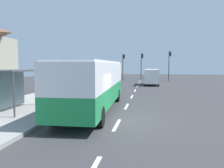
{
  "coord_description": "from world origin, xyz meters",
  "views": [
    {
      "loc": [
        1.78,
        -11.78,
        2.98
      ],
      "look_at": [
        -1.0,
        5.16,
        1.5
      ],
      "focal_mm": 36.02,
      "sensor_mm": 36.0,
      "label": 1
    }
  ],
  "objects": [
    {
      "name": "white_van",
      "position": [
        2.2,
        21.57,
        1.34
      ],
      "size": [
        2.04,
        5.2,
        2.3
      ],
      "color": "white",
      "rests_on": "ground"
    },
    {
      "name": "sedan_near",
      "position": [
        2.3,
        39.96,
        0.79
      ],
      "size": [
        2.03,
        4.49,
        1.52
      ],
      "color": "black",
      "rests_on": "ground"
    },
    {
      "name": "lane_stripe_seg_2",
      "position": [
        0.25,
        4.0,
        0.01
      ],
      "size": [
        0.16,
        2.2,
        0.01
      ],
      "primitive_type": "cube",
      "color": "silver",
      "rests_on": "ground"
    },
    {
      "name": "lane_stripe_seg_3",
      "position": [
        0.25,
        9.0,
        0.01
      ],
      "size": [
        0.16,
        2.2,
        0.01
      ],
      "primitive_type": "cube",
      "color": "silver",
      "rests_on": "ground"
    },
    {
      "name": "bus",
      "position": [
        -1.71,
        2.18,
        1.84
      ],
      "size": [
        2.84,
        11.08,
        3.21
      ],
      "color": "#1E8C47",
      "rests_on": "ground"
    },
    {
      "name": "lane_stripe_seg_1",
      "position": [
        0.25,
        -1.0,
        0.01
      ],
      "size": [
        0.16,
        2.2,
        0.01
      ],
      "primitive_type": "cube",
      "color": "silver",
      "rests_on": "ground"
    },
    {
      "name": "lane_stripe_seg_4",
      "position": [
        0.25,
        14.0,
        0.01
      ],
      "size": [
        0.16,
        2.2,
        0.01
      ],
      "primitive_type": "cube",
      "color": "silver",
      "rests_on": "ground"
    },
    {
      "name": "traffic_light_median",
      "position": [
        0.4,
        32.3,
        3.43
      ],
      "size": [
        0.49,
        0.28,
        5.18
      ],
      "color": "#2D2D2D",
      "rests_on": "ground"
    },
    {
      "name": "traffic_light_far_side",
      "position": [
        -3.1,
        31.5,
        3.35
      ],
      "size": [
        0.49,
        0.28,
        5.04
      ],
      "color": "#2D2D2D",
      "rests_on": "ground"
    },
    {
      "name": "ground_plane",
      "position": [
        0.0,
        14.0,
        -0.02
      ],
      "size": [
        56.0,
        92.0,
        0.04
      ],
      "primitive_type": "cube",
      "color": "#38383A"
    },
    {
      "name": "sidewalk_platform",
      "position": [
        -6.4,
        2.0,
        0.09
      ],
      "size": [
        6.2,
        30.0,
        0.18
      ],
      "primitive_type": "cube",
      "color": "#999993",
      "rests_on": "ground"
    },
    {
      "name": "lane_stripe_seg_7",
      "position": [
        0.25,
        29.0,
        0.01
      ],
      "size": [
        0.16,
        2.2,
        0.01
      ],
      "primitive_type": "cube",
      "color": "silver",
      "rests_on": "ground"
    },
    {
      "name": "recycling_bin_blue",
      "position": [
        -4.2,
        2.07,
        0.66
      ],
      "size": [
        0.52,
        0.52,
        0.95
      ],
      "primitive_type": "cylinder",
      "color": "blue",
      "rests_on": "sidewalk_platform"
    },
    {
      "name": "bus_shelter",
      "position": [
        -6.41,
        0.88,
        2.1
      ],
      "size": [
        1.8,
        4.0,
        2.5
      ],
      "color": "#4C4C51",
      "rests_on": "sidewalk_platform"
    },
    {
      "name": "lane_stripe_seg_6",
      "position": [
        0.25,
        24.0,
        0.01
      ],
      "size": [
        0.16,
        2.2,
        0.01
      ],
      "primitive_type": "cube",
      "color": "silver",
      "rests_on": "ground"
    },
    {
      "name": "lane_stripe_seg_5",
      "position": [
        0.25,
        19.0,
        0.01
      ],
      "size": [
        0.16,
        2.2,
        0.01
      ],
      "primitive_type": "cube",
      "color": "silver",
      "rests_on": "ground"
    },
    {
      "name": "recycling_bin_yellow",
      "position": [
        -4.2,
        2.77,
        0.66
      ],
      "size": [
        0.52,
        0.52,
        0.95
      ],
      "primitive_type": "cylinder",
      "color": "yellow",
      "rests_on": "sidewalk_platform"
    },
    {
      "name": "traffic_light_near_side",
      "position": [
        5.49,
        30.7,
        3.6
      ],
      "size": [
        0.49,
        0.28,
        5.45
      ],
      "color": "#2D2D2D",
      "rests_on": "ground"
    }
  ]
}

